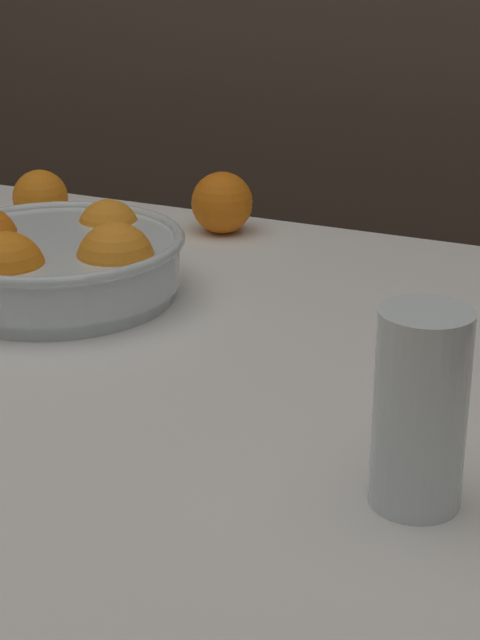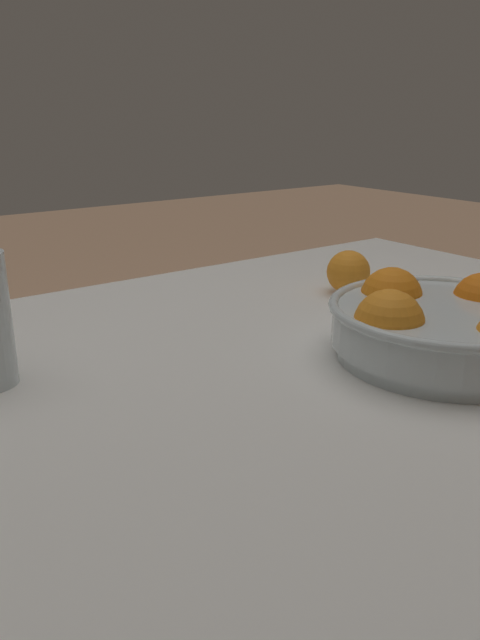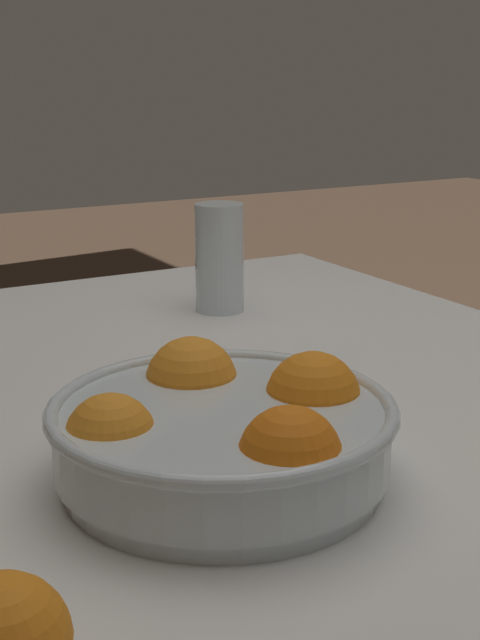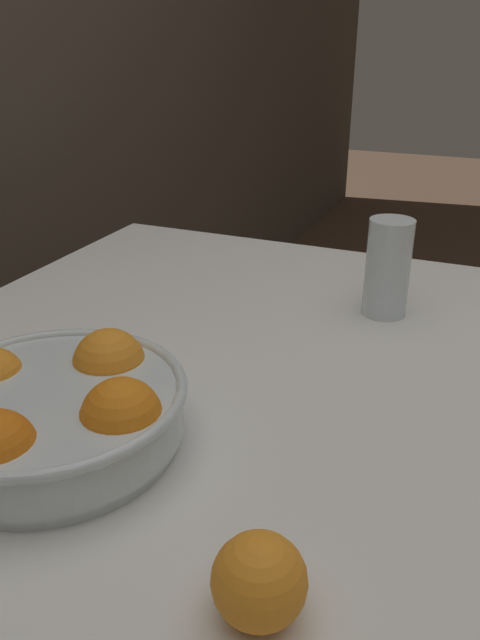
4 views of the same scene
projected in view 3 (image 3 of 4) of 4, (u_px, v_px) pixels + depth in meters
dining_table at (253, 483)px, 0.89m from camera, size 1.25×0.93×0.73m
fruit_bowl at (225, 432)px, 0.71m from camera, size 0.28×0.28×0.10m
juice_glass at (219, 264)px, 1.22m from camera, size 0.07×0.07×0.15m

